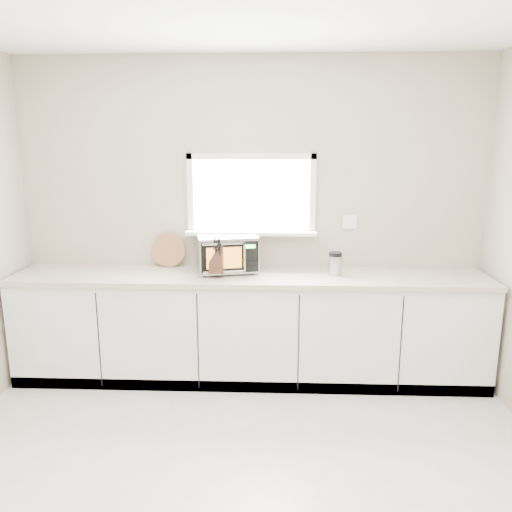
{
  "coord_description": "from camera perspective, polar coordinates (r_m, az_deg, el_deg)",
  "views": [
    {
      "loc": [
        0.21,
        -2.3,
        1.97
      ],
      "look_at": [
        0.06,
        1.55,
        1.11
      ],
      "focal_mm": 35.0,
      "sensor_mm": 36.0,
      "label": 1
    }
  ],
  "objects": [
    {
      "name": "back_wall",
      "position": [
        4.35,
        -0.51,
        4.58
      ],
      "size": [
        4.0,
        0.17,
        2.7
      ],
      "color": "#BAAD94",
      "rests_on": "ground"
    },
    {
      "name": "cabinets",
      "position": [
        4.29,
        -0.69,
        -8.29
      ],
      "size": [
        3.92,
        0.6,
        0.88
      ],
      "primitive_type": "cube",
      "color": "silver",
      "rests_on": "ground"
    },
    {
      "name": "countertop",
      "position": [
        4.14,
        -0.72,
        -2.38
      ],
      "size": [
        3.92,
        0.64,
        0.04
      ],
      "primitive_type": "cube",
      "color": "beige",
      "rests_on": "cabinets"
    },
    {
      "name": "microwave",
      "position": [
        4.2,
        -3.35,
        0.41
      ],
      "size": [
        0.56,
        0.48,
        0.31
      ],
      "rotation": [
        0.0,
        0.0,
        0.24
      ],
      "color": "black",
      "rests_on": "countertop"
    },
    {
      "name": "knife_block",
      "position": [
        4.07,
        -4.29,
        -0.38
      ],
      "size": [
        0.15,
        0.24,
        0.32
      ],
      "rotation": [
        0.0,
        0.0,
        -0.21
      ],
      "color": "#462319",
      "rests_on": "countertop"
    },
    {
      "name": "cutting_board",
      "position": [
        4.44,
        -9.95,
        0.66
      ],
      "size": [
        0.29,
        0.07,
        0.29
      ],
      "primitive_type": "cylinder",
      "rotation": [
        1.4,
        0.0,
        0.0
      ],
      "color": "#AB6442",
      "rests_on": "countertop"
    },
    {
      "name": "coffee_grinder",
      "position": [
        4.16,
        9.02,
        -0.82
      ],
      "size": [
        0.13,
        0.13,
        0.19
      ],
      "rotation": [
        0.0,
        0.0,
        0.16
      ],
      "color": "#ABAEB2",
      "rests_on": "countertop"
    }
  ]
}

